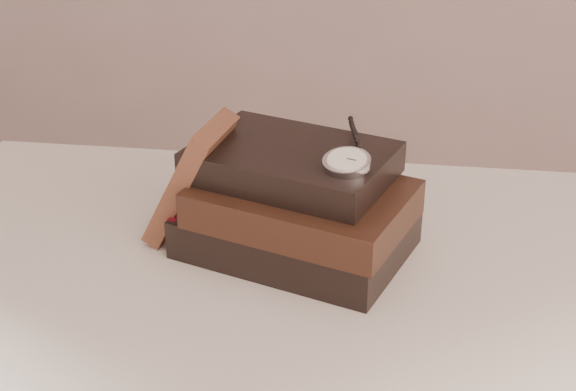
# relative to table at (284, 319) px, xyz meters

# --- Properties ---
(table) EXTENTS (1.00, 0.60, 0.75)m
(table) POSITION_rel_table_xyz_m (0.00, 0.00, 0.00)
(table) COLOR beige
(table) RESTS_ON ground
(book_stack) EXTENTS (0.31, 0.26, 0.13)m
(book_stack) POSITION_rel_table_xyz_m (0.01, 0.02, 0.15)
(book_stack) COLOR black
(book_stack) RESTS_ON table
(journal) EXTENTS (0.11, 0.12, 0.16)m
(journal) POSITION_rel_table_xyz_m (-0.12, 0.04, 0.17)
(journal) COLOR #412219
(journal) RESTS_ON table
(pocket_watch) EXTENTS (0.07, 0.16, 0.02)m
(pocket_watch) POSITION_rel_table_xyz_m (0.08, -0.01, 0.23)
(pocket_watch) COLOR silver
(pocket_watch) RESTS_ON book_stack
(eyeglasses) EXTENTS (0.15, 0.16, 0.05)m
(eyeglasses) POSITION_rel_table_xyz_m (-0.05, 0.14, 0.17)
(eyeglasses) COLOR silver
(eyeglasses) RESTS_ON book_stack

